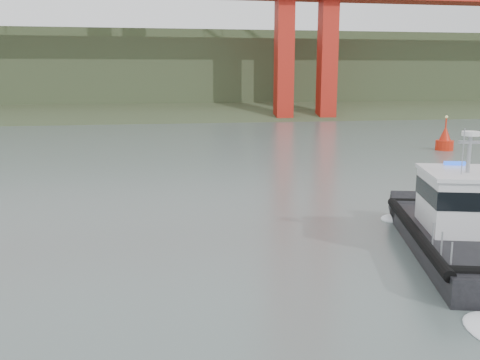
# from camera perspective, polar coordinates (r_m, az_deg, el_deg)

# --- Properties ---
(ground) EXTENTS (400.00, 400.00, 0.00)m
(ground) POSITION_cam_1_polar(r_m,az_deg,el_deg) (21.62, 8.26, -10.91)
(ground) COLOR slate
(ground) RESTS_ON ground
(headlands) EXTENTS (500.00, 105.36, 27.12)m
(headlands) POSITION_cam_1_polar(r_m,az_deg,el_deg) (144.63, -7.55, 10.68)
(headlands) COLOR #304024
(headlands) RESTS_ON ground
(patrol_boat) EXTENTS (7.44, 12.75, 5.84)m
(patrol_boat) POSITION_cam_1_polar(r_m,az_deg,el_deg) (26.33, 22.74, -4.28)
(patrol_boat) COLOR black
(patrol_boat) RESTS_ON ground
(nav_buoy) EXTENTS (1.91, 1.91, 3.97)m
(nav_buoy) POSITION_cam_1_polar(r_m,az_deg,el_deg) (62.28, 21.00, 3.96)
(nav_buoy) COLOR red
(nav_buoy) RESTS_ON ground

